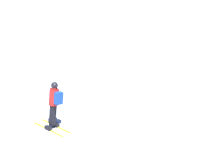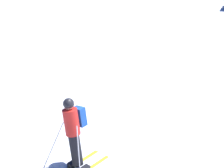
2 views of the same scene
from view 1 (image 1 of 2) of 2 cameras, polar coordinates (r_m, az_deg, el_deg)
The scene contains 2 objects.
ground_plane at distance 13.40m, azimuth -11.12°, elevation -8.49°, with size 300.00×300.00×0.00m, color white.
skier at distance 13.78m, azimuth -8.83°, elevation -2.86°, with size 1.33×1.70×1.78m.
Camera 1 is at (9.87, 6.16, 6.65)m, focal length 60.00 mm.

